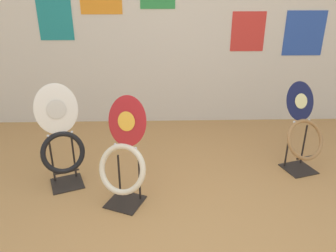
{
  "coord_description": "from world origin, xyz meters",
  "views": [
    {
      "loc": [
        -0.28,
        -1.74,
        1.7
      ],
      "look_at": [
        -0.2,
        0.95,
        0.55
      ],
      "focal_mm": 35.0,
      "sensor_mm": 36.0,
      "label": 1
    }
  ],
  "objects": [
    {
      "name": "toilet_seat_display_navy_moon",
      "position": [
        1.12,
        1.11,
        0.4
      ],
      "size": [
        0.45,
        0.43,
        0.87
      ],
      "color": "black",
      "rests_on": "ground_plane"
    },
    {
      "name": "toilet_seat_display_crimson_swirl",
      "position": [
        -0.57,
        0.6,
        0.4
      ],
      "size": [
        0.47,
        0.42,
        0.92
      ],
      "color": "black",
      "rests_on": "ground_plane"
    },
    {
      "name": "ground_plane",
      "position": [
        0.0,
        0.0,
        0.0
      ],
      "size": [
        14.0,
        14.0,
        0.0
      ],
      "primitive_type": "plane",
      "color": "#B7844C"
    },
    {
      "name": "toilet_seat_display_white_plain",
      "position": [
        -1.14,
        0.89,
        0.42
      ],
      "size": [
        0.43,
        0.36,
        0.95
      ],
      "color": "black",
      "rests_on": "ground_plane"
    },
    {
      "name": "wall_back",
      "position": [
        0.0,
        2.45,
        1.3
      ],
      "size": [
        8.0,
        0.07,
        2.6
      ],
      "color": "silver",
      "rests_on": "ground_plane"
    }
  ]
}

